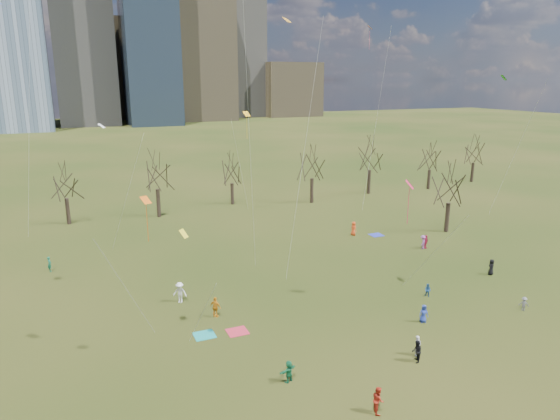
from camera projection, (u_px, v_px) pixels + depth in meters
name	position (u px, v px, depth m)	size (l,w,h in m)	color
ground	(340.00, 333.00, 38.84)	(500.00, 500.00, 0.00)	black
downtown_skyline	(95.00, 32.00, 215.57)	(212.50, 78.00, 118.00)	slate
bare_tree_row	(210.00, 175.00, 70.40)	(113.04, 29.80, 9.50)	black
blanket_teal	(204.00, 335.00, 38.42)	(1.60, 1.50, 0.03)	teal
blanket_navy	(376.00, 235.00, 63.25)	(1.60, 1.50, 0.03)	#2632B4
blanket_crimson	(237.00, 332.00, 38.96)	(1.60, 1.50, 0.03)	#BF263B
person_0	(424.00, 314.00, 40.32)	(0.74, 0.48, 1.52)	#24399F
person_1	(418.00, 346.00, 35.47)	(0.55, 0.36, 1.51)	silver
person_2	(378.00, 400.00, 29.32)	(0.82, 0.64, 1.68)	red
person_3	(524.00, 304.00, 42.41)	(0.80, 0.46, 1.24)	slate
person_4	(216.00, 307.00, 41.18)	(1.04, 0.43, 1.77)	orange
person_5	(289.00, 371.00, 32.36)	(1.38, 0.44, 1.49)	#1A7748
person_6	(491.00, 267.00, 50.19)	(0.80, 0.52, 1.64)	black
person_8	(428.00, 290.00, 45.14)	(0.60, 0.47, 1.23)	#214F93
person_9	(180.00, 292.00, 43.92)	(1.21, 0.70, 1.88)	white
person_10	(426.00, 242.00, 58.10)	(0.94, 0.39, 1.60)	#B41942
person_12	(353.00, 228.00, 62.95)	(0.88, 0.57, 1.79)	#EA491A
person_13	(50.00, 264.00, 51.07)	(0.58, 0.38, 1.59)	#186D4C
person_14	(417.00, 352.00, 34.60)	(0.79, 0.61, 1.62)	black
person_15	(423.00, 242.00, 57.90)	(1.06, 0.61, 1.65)	#8C4C99
kites_airborne	(235.00, 151.00, 46.48)	(67.90, 42.58, 29.53)	orange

